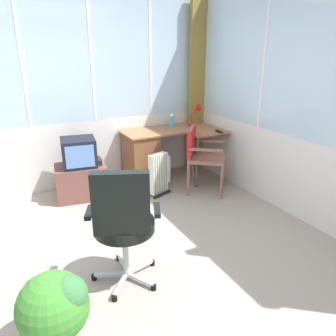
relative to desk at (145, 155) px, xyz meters
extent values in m
cube|color=#9F9386|center=(-1.03, -1.76, -0.44)|extent=(5.29, 5.16, 0.06)
cube|color=silver|center=(-1.03, 0.35, 0.05)|extent=(4.29, 0.06, 0.93)
cube|color=silver|center=(-1.03, 0.35, 1.34)|extent=(4.20, 0.06, 1.64)
cube|color=white|center=(-1.46, 0.35, 1.34)|extent=(0.04, 0.07, 1.64)
cube|color=white|center=(-0.60, 0.35, 1.34)|extent=(0.04, 0.07, 1.64)
cube|color=white|center=(0.26, 0.35, 1.34)|extent=(0.04, 0.07, 1.64)
cube|color=silver|center=(1.14, -1.76, 0.05)|extent=(0.06, 4.16, 0.93)
cube|color=silver|center=(1.14, -1.76, 1.34)|extent=(0.06, 4.08, 1.64)
cube|color=white|center=(1.14, -1.07, 1.34)|extent=(0.07, 0.04, 1.64)
cube|color=olive|center=(1.01, 0.22, 0.91)|extent=(0.31, 0.07, 2.65)
cube|color=#98663F|center=(0.39, 0.01, 0.33)|extent=(1.40, 0.58, 0.02)
cube|color=#98663F|center=(0.81, -0.42, 0.33)|extent=(0.58, 0.28, 0.02)
cube|color=brown|center=(-0.07, 0.01, -0.05)|extent=(0.40, 0.54, 0.72)
cylinder|color=#4C4C51|center=(0.56, -0.51, -0.05)|extent=(0.04, 0.04, 0.73)
cylinder|color=#4C4C51|center=(-0.26, 0.26, -0.05)|extent=(0.04, 0.04, 0.73)
cylinder|color=red|center=(0.80, 0.03, 0.35)|extent=(0.13, 0.13, 0.02)
cylinder|color=red|center=(0.80, 0.03, 0.44)|extent=(0.02, 0.02, 0.16)
cylinder|color=red|center=(0.85, 0.00, 0.60)|extent=(0.03, 0.08, 0.15)
cone|color=red|center=(0.90, -0.04, 0.63)|extent=(0.12, 0.11, 0.12)
cube|color=black|center=(0.93, -0.49, 0.36)|extent=(0.06, 0.15, 0.02)
cylinder|color=#3DB7CE|center=(0.51, 0.15, 0.42)|extent=(0.06, 0.06, 0.16)
cone|color=white|center=(0.51, 0.15, 0.53)|extent=(0.06, 0.06, 0.06)
cylinder|color=#8B584B|center=(0.64, -1.00, -0.18)|extent=(0.04, 0.04, 0.46)
cylinder|color=#8B584B|center=(0.92, -0.66, -0.18)|extent=(0.04, 0.04, 0.46)
cylinder|color=#8B584B|center=(0.30, -0.72, -0.18)|extent=(0.04, 0.04, 0.46)
cylinder|color=#8B584B|center=(0.58, -0.38, -0.18)|extent=(0.04, 0.04, 0.46)
cube|color=#8B584B|center=(0.61, -0.69, 0.06)|extent=(0.68, 0.68, 0.04)
cube|color=#8B584B|center=(0.44, -0.55, 0.28)|extent=(0.30, 0.36, 0.39)
cube|color=red|center=(0.44, -0.55, 0.30)|extent=(0.34, 0.39, 0.33)
cube|color=#8B584B|center=(0.47, -0.86, 0.24)|extent=(0.36, 0.30, 0.03)
cube|color=#8B584B|center=(0.75, -0.52, 0.24)|extent=(0.36, 0.30, 0.03)
cube|color=#B7B7BF|center=(-1.18, -1.88, -0.37)|extent=(0.27, 0.14, 0.02)
cylinder|color=black|center=(-1.31, -1.83, -0.39)|extent=(0.05, 0.05, 0.05)
cube|color=#B7B7BF|center=(-1.14, -2.05, -0.37)|extent=(0.21, 0.23, 0.02)
cylinder|color=black|center=(-1.23, -2.15, -0.39)|extent=(0.05, 0.05, 0.05)
cube|color=#B7B7BF|center=(-0.98, -2.06, -0.37)|extent=(0.17, 0.26, 0.02)
cylinder|color=black|center=(-0.91, -2.18, -0.39)|extent=(0.05, 0.05, 0.05)
cube|color=#B7B7BF|center=(-0.91, -1.91, -0.37)|extent=(0.28, 0.10, 0.02)
cylinder|color=black|center=(-0.78, -1.88, -0.39)|extent=(0.05, 0.05, 0.05)
cube|color=#B7B7BF|center=(-1.04, -1.80, -0.37)|extent=(0.06, 0.28, 0.02)
cylinder|color=black|center=(-1.02, -1.66, -0.39)|extent=(0.05, 0.05, 0.05)
cylinder|color=#B7B7BF|center=(-1.05, -1.94, -0.14)|extent=(0.05, 0.05, 0.42)
cylinder|color=black|center=(-1.05, -1.94, 0.11)|extent=(0.50, 0.50, 0.09)
cube|color=black|center=(-1.12, -2.11, 0.40)|extent=(0.43, 0.25, 0.49)
cube|color=black|center=(-0.80, -2.05, 0.24)|extent=(0.13, 0.22, 0.04)
cube|color=black|center=(-1.30, -1.83, 0.24)|extent=(0.13, 0.22, 0.04)
cube|color=brown|center=(-0.97, -0.10, -0.19)|extent=(0.70, 0.53, 0.45)
cube|color=black|center=(-0.97, -0.10, 0.22)|extent=(0.48, 0.46, 0.36)
cube|color=#5E89D0|center=(-1.00, -0.31, 0.22)|extent=(0.34, 0.06, 0.28)
cube|color=#262628|center=(-0.83, -0.13, 0.07)|extent=(0.29, 0.26, 0.07)
cube|color=silver|center=(-0.15, -0.54, -0.11)|extent=(0.05, 0.10, 0.54)
cube|color=silver|center=(-0.11, -0.52, -0.11)|extent=(0.05, 0.10, 0.54)
cube|color=silver|center=(-0.08, -0.51, -0.11)|extent=(0.05, 0.10, 0.54)
cube|color=silver|center=(-0.04, -0.50, -0.11)|extent=(0.05, 0.10, 0.54)
cube|color=silver|center=(0.00, -0.48, -0.11)|extent=(0.05, 0.10, 0.54)
cube|color=silver|center=(0.04, -0.47, -0.11)|extent=(0.05, 0.10, 0.54)
cube|color=silver|center=(0.08, -0.45, -0.11)|extent=(0.05, 0.10, 0.54)
cube|color=black|center=(-0.01, -0.56, -0.40)|extent=(0.30, 0.13, 0.03)
cube|color=black|center=(-0.06, -0.43, -0.40)|extent=(0.30, 0.13, 0.03)
cube|color=silver|center=(0.12, -0.44, -0.08)|extent=(0.08, 0.10, 0.38)
cylinder|color=silver|center=(-1.70, -2.36, -0.34)|extent=(0.27, 0.27, 0.14)
sphere|color=#3C852E|center=(-1.70, -2.36, -0.10)|extent=(0.47, 0.47, 0.47)
sphere|color=#3A733D|center=(-1.61, -2.41, -0.01)|extent=(0.26, 0.26, 0.26)
camera|label=1|loc=(-1.83, -4.19, 1.47)|focal=35.18mm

